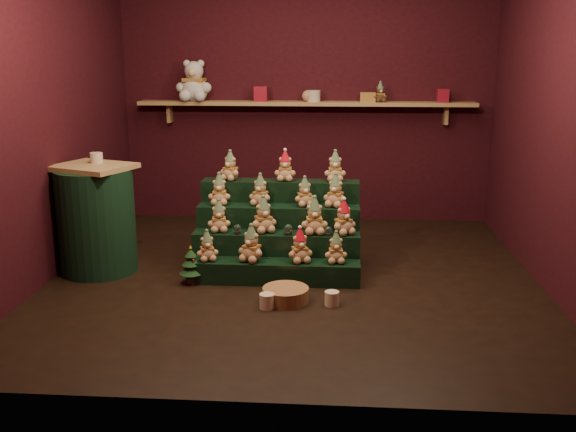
# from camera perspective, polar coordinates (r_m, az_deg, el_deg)

# --- Properties ---
(ground) EXTENTS (4.00, 4.00, 0.00)m
(ground) POSITION_cam_1_polar(r_m,az_deg,el_deg) (5.39, 0.53, -5.46)
(ground) COLOR black
(ground) RESTS_ON ground
(back_wall) EXTENTS (4.00, 0.10, 2.80)m
(back_wall) POSITION_cam_1_polar(r_m,az_deg,el_deg) (7.13, 1.63, 10.88)
(back_wall) COLOR black
(back_wall) RESTS_ON ground
(front_wall) EXTENTS (4.00, 0.10, 2.80)m
(front_wall) POSITION_cam_1_polar(r_m,az_deg,el_deg) (3.06, -1.89, 6.41)
(front_wall) COLOR black
(front_wall) RESTS_ON ground
(left_wall) EXTENTS (0.10, 4.00, 2.80)m
(left_wall) POSITION_cam_1_polar(r_m,az_deg,el_deg) (5.61, -21.11, 9.04)
(left_wall) COLOR black
(left_wall) RESTS_ON ground
(right_wall) EXTENTS (0.10, 4.00, 2.80)m
(right_wall) POSITION_cam_1_polar(r_m,az_deg,el_deg) (5.37, 23.24, 8.65)
(right_wall) COLOR black
(right_wall) RESTS_ON ground
(back_shelf) EXTENTS (3.60, 0.26, 0.24)m
(back_shelf) POSITION_cam_1_polar(r_m,az_deg,el_deg) (6.96, 1.56, 9.93)
(back_shelf) COLOR tan
(back_shelf) RESTS_ON ground
(riser_tier_front) EXTENTS (1.40, 0.22, 0.18)m
(riser_tier_front) POSITION_cam_1_polar(r_m,az_deg,el_deg) (5.24, -1.27, -4.99)
(riser_tier_front) COLOR black
(riser_tier_front) RESTS_ON ground
(riser_tier_midfront) EXTENTS (1.40, 0.22, 0.36)m
(riser_tier_midfront) POSITION_cam_1_polar(r_m,az_deg,el_deg) (5.42, -1.05, -3.33)
(riser_tier_midfront) COLOR black
(riser_tier_midfront) RESTS_ON ground
(riser_tier_midback) EXTENTS (1.40, 0.22, 0.54)m
(riser_tier_midback) POSITION_cam_1_polar(r_m,az_deg,el_deg) (5.61, -0.85, -1.78)
(riser_tier_midback) COLOR black
(riser_tier_midback) RESTS_ON ground
(riser_tier_back) EXTENTS (1.40, 0.22, 0.72)m
(riser_tier_back) POSITION_cam_1_polar(r_m,az_deg,el_deg) (5.79, -0.66, -0.32)
(riser_tier_back) COLOR black
(riser_tier_back) RESTS_ON ground
(teddy_0) EXTENTS (0.22, 0.21, 0.25)m
(teddy_0) POSITION_cam_1_polar(r_m,az_deg,el_deg) (5.24, -7.21, -2.64)
(teddy_0) COLOR tan
(teddy_0) RESTS_ON riser_tier_front
(teddy_1) EXTENTS (0.27, 0.26, 0.30)m
(teddy_1) POSITION_cam_1_polar(r_m,az_deg,el_deg) (5.19, -3.27, -2.44)
(teddy_1) COLOR tan
(teddy_1) RESTS_ON riser_tier_front
(teddy_2) EXTENTS (0.25, 0.24, 0.28)m
(teddy_2) POSITION_cam_1_polar(r_m,az_deg,el_deg) (5.16, 1.06, -2.63)
(teddy_2) COLOR tan
(teddy_2) RESTS_ON riser_tier_front
(teddy_3) EXTENTS (0.20, 0.18, 0.25)m
(teddy_3) POSITION_cam_1_polar(r_m,az_deg,el_deg) (5.16, 4.28, -2.81)
(teddy_3) COLOR tan
(teddy_3) RESTS_ON riser_tier_front
(teddy_4) EXTENTS (0.22, 0.20, 0.27)m
(teddy_4) POSITION_cam_1_polar(r_m,az_deg,el_deg) (5.41, -6.16, 0.01)
(teddy_4) COLOR tan
(teddy_4) RESTS_ON riser_tier_midfront
(teddy_5) EXTENTS (0.28, 0.27, 0.30)m
(teddy_5) POSITION_cam_1_polar(r_m,az_deg,el_deg) (5.36, -2.20, 0.13)
(teddy_5) COLOR tan
(teddy_5) RESTS_ON riser_tier_midfront
(teddy_6) EXTENTS (0.24, 0.22, 0.31)m
(teddy_6) POSITION_cam_1_polar(r_m,az_deg,el_deg) (5.31, 2.36, 0.03)
(teddy_6) COLOR tan
(teddy_6) RESTS_ON riser_tier_midfront
(teddy_7) EXTENTS (0.27, 0.27, 0.29)m
(teddy_7) POSITION_cam_1_polar(r_m,az_deg,el_deg) (5.31, 4.98, -0.12)
(teddy_7) COLOR tan
(teddy_7) RESTS_ON riser_tier_midfront
(teddy_8) EXTENTS (0.21, 0.19, 0.27)m
(teddy_8) POSITION_cam_1_polar(r_m,az_deg,el_deg) (5.59, -6.13, 2.39)
(teddy_8) COLOR tan
(teddy_8) RESTS_ON riser_tier_midback
(teddy_9) EXTENTS (0.23, 0.22, 0.27)m
(teddy_9) POSITION_cam_1_polar(r_m,az_deg,el_deg) (5.54, -2.47, 2.34)
(teddy_9) COLOR tan
(teddy_9) RESTS_ON riser_tier_midback
(teddy_10) EXTENTS (0.22, 0.21, 0.25)m
(teddy_10) POSITION_cam_1_polar(r_m,az_deg,el_deg) (5.51, 1.49, 2.18)
(teddy_10) COLOR tan
(teddy_10) RESTS_ON riser_tier_midback
(teddy_11) EXTENTS (0.25, 0.24, 0.28)m
(teddy_11) POSITION_cam_1_polar(r_m,az_deg,el_deg) (5.49, 4.25, 2.26)
(teddy_11) COLOR tan
(teddy_11) RESTS_ON riser_tier_midback
(teddy_12) EXTENTS (0.24, 0.23, 0.26)m
(teddy_12) POSITION_cam_1_polar(r_m,az_deg,el_deg) (5.74, -5.15, 4.48)
(teddy_12) COLOR tan
(teddy_12) RESTS_ON riser_tier_back
(teddy_13) EXTENTS (0.19, 0.17, 0.26)m
(teddy_13) POSITION_cam_1_polar(r_m,az_deg,el_deg) (5.69, -0.25, 4.47)
(teddy_13) COLOR tan
(teddy_13) RESTS_ON riser_tier_back
(teddy_14) EXTENTS (0.20, 0.18, 0.27)m
(teddy_14) POSITION_cam_1_polar(r_m,az_deg,el_deg) (5.69, 4.21, 4.44)
(teddy_14) COLOR tan
(teddy_14) RESTS_ON riser_tier_back
(snow_globe_a) EXTENTS (0.06, 0.06, 0.08)m
(snow_globe_a) POSITION_cam_1_polar(r_m,az_deg,el_deg) (5.34, -4.52, -1.17)
(snow_globe_a) COLOR black
(snow_globe_a) RESTS_ON riser_tier_midfront
(snow_globe_b) EXTENTS (0.07, 0.07, 0.09)m
(snow_globe_b) POSITION_cam_1_polar(r_m,az_deg,el_deg) (5.29, 0.02, -1.22)
(snow_globe_b) COLOR black
(snow_globe_b) RESTS_ON riser_tier_midfront
(snow_globe_c) EXTENTS (0.06, 0.06, 0.08)m
(snow_globe_c) POSITION_cam_1_polar(r_m,az_deg,el_deg) (5.28, 3.62, -1.34)
(snow_globe_c) COLOR black
(snow_globe_c) RESTS_ON riser_tier_midfront
(side_table) EXTENTS (0.74, 0.69, 0.92)m
(side_table) POSITION_cam_1_polar(r_m,az_deg,el_deg) (5.66, -16.66, -0.27)
(side_table) COLOR tan
(side_table) RESTS_ON ground
(table_ornament) EXTENTS (0.11, 0.11, 0.08)m
(table_ornament) POSITION_cam_1_polar(r_m,az_deg,el_deg) (5.65, -16.67, 4.99)
(table_ornament) COLOR beige
(table_ornament) RESTS_ON side_table
(mini_christmas_tree) EXTENTS (0.19, 0.19, 0.33)m
(mini_christmas_tree) POSITION_cam_1_polar(r_m,az_deg,el_deg) (5.26, -8.62, -4.30)
(mini_christmas_tree) COLOR #402717
(mini_christmas_tree) RESTS_ON ground
(mug_left) EXTENTS (0.11, 0.11, 0.11)m
(mug_left) POSITION_cam_1_polar(r_m,az_deg,el_deg) (4.74, -1.87, -7.57)
(mug_left) COLOR beige
(mug_left) RESTS_ON ground
(mug_right) EXTENTS (0.11, 0.11, 0.11)m
(mug_right) POSITION_cam_1_polar(r_m,az_deg,el_deg) (4.80, 3.92, -7.32)
(mug_right) COLOR beige
(mug_right) RESTS_ON ground
(wicker_basket) EXTENTS (0.39, 0.39, 0.11)m
(wicker_basket) POSITION_cam_1_polar(r_m,az_deg,el_deg) (4.86, -0.22, -7.01)
(wicker_basket) COLOR #A46C42
(wicker_basket) RESTS_ON ground
(white_bear) EXTENTS (0.40, 0.36, 0.54)m
(white_bear) POSITION_cam_1_polar(r_m,az_deg,el_deg) (7.07, -8.35, 12.27)
(white_bear) COLOR silver
(white_bear) RESTS_ON back_shelf
(brown_bear) EXTENTS (0.18, 0.17, 0.21)m
(brown_bear) POSITION_cam_1_polar(r_m,az_deg,el_deg) (6.93, 8.19, 10.85)
(brown_bear) COLOR #4E331A
(brown_bear) RESTS_ON back_shelf
(gift_tin_red_a) EXTENTS (0.14, 0.14, 0.16)m
(gift_tin_red_a) POSITION_cam_1_polar(r_m,az_deg,el_deg) (6.97, -2.42, 10.80)
(gift_tin_red_a) COLOR maroon
(gift_tin_red_a) RESTS_ON back_shelf
(gift_tin_cream) EXTENTS (0.14, 0.14, 0.12)m
(gift_tin_cream) POSITION_cam_1_polar(r_m,az_deg,el_deg) (6.93, 2.30, 10.61)
(gift_tin_cream) COLOR beige
(gift_tin_cream) RESTS_ON back_shelf
(gift_tin_red_b) EXTENTS (0.12, 0.12, 0.14)m
(gift_tin_red_b) POSITION_cam_1_polar(r_m,az_deg,el_deg) (7.02, 13.57, 10.36)
(gift_tin_red_b) COLOR maroon
(gift_tin_red_b) RESTS_ON back_shelf
(shelf_plush_ball) EXTENTS (0.12, 0.12, 0.12)m
(shelf_plush_ball) POSITION_cam_1_polar(r_m,az_deg,el_deg) (6.93, 1.76, 10.62)
(shelf_plush_ball) COLOR tan
(shelf_plush_ball) RESTS_ON back_shelf
(scarf_gift_box) EXTENTS (0.16, 0.10, 0.10)m
(scarf_gift_box) POSITION_cam_1_polar(r_m,az_deg,el_deg) (6.94, 7.11, 10.44)
(scarf_gift_box) COLOR orange
(scarf_gift_box) RESTS_ON back_shelf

